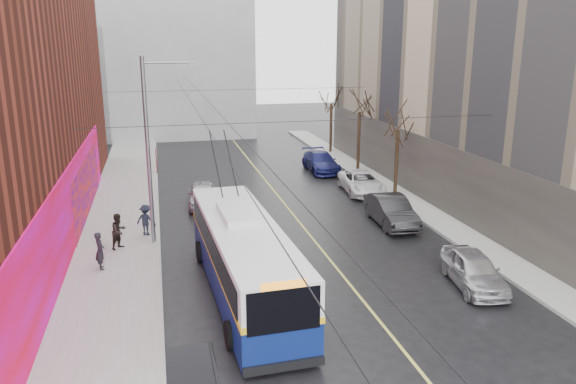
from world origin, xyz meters
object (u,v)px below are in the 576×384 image
pedestrian_b (119,231)px  parked_car_c (361,182)px  trolleybus (244,257)px  parked_car_a (474,270)px  parked_car_b (391,211)px  streetlight_pole (151,147)px  parked_car_d (321,162)px  pedestrian_c (146,220)px  tree_near (399,118)px  pedestrian_a (100,251)px  tree_far (332,95)px  following_car (203,194)px  tree_mid (360,102)px

pedestrian_b → parked_car_c: bearing=-21.6°
parked_car_c → trolleybus: bearing=-121.6°
parked_car_a → parked_car_b: parked_car_b is taller
streetlight_pole → parked_car_d: 18.66m
trolleybus → pedestrian_c: size_ratio=7.56×
tree_near → pedestrian_a: 20.06m
tree_near → parked_car_d: size_ratio=1.26×
streetlight_pole → tree_far: streetlight_pole is taller
parked_car_d → pedestrian_b: bearing=-134.5°
following_car → trolleybus: bearing=-82.4°
tree_far → trolleybus: tree_far is taller
parked_car_a → pedestrian_c: size_ratio=2.66×
parked_car_b → parked_car_c: bearing=85.9°
parked_car_b → following_car: size_ratio=1.14×
tree_near → tree_far: (0.00, 14.00, 0.17)m
tree_mid → pedestrian_b: tree_mid is taller
parked_car_c → parked_car_d: (-0.84, 6.53, 0.05)m
tree_near → pedestrian_c: size_ratio=4.04×
parked_car_b → parked_car_d: 13.17m
trolleybus → tree_mid: bearing=56.1°
tree_mid → pedestrian_a: tree_mid is taller
streetlight_pole → trolleybus: streetlight_pole is taller
parked_car_b → pedestrian_a: (-14.74, -3.18, 0.20)m
parked_car_b → pedestrian_c: bearing=178.8°
streetlight_pole → parked_car_d: streetlight_pole is taller
parked_car_b → pedestrian_b: pedestrian_b is taller
parked_car_b → following_car: (-9.61, 5.97, -0.08)m
parked_car_a → following_car: size_ratio=1.01×
trolleybus → parked_car_b: trolleybus is taller
parked_car_d → streetlight_pole: bearing=-131.9°
tree_near → parked_car_b: (-2.78, -5.75, -4.19)m
pedestrian_c → tree_far: bearing=-102.1°
parked_car_a → tree_far: bearing=93.2°
tree_mid → tree_far: 7.00m
parked_car_c → parked_car_d: bearing=102.1°
parked_car_d → following_car: size_ratio=1.22×
parked_car_b → following_car: parked_car_b is taller
tree_mid → parked_car_d: bearing=171.7°
tree_far → parked_car_d: size_ratio=1.30×
parked_car_d → pedestrian_a: pedestrian_a is taller
trolleybus → following_car: 12.75m
tree_mid → streetlight_pole: bearing=-139.3°
streetlight_pole → parked_car_b: 13.01m
tree_far → parked_car_a: 28.36m
streetlight_pole → following_car: 7.96m
trolleybus → pedestrian_b: bearing=127.6°
tree_near → following_car: size_ratio=1.54×
trolleybus → following_car: (-0.56, 12.71, -0.86)m
trolleybus → tree_near: bearing=43.9°
following_car → pedestrian_c: pedestrian_c is taller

